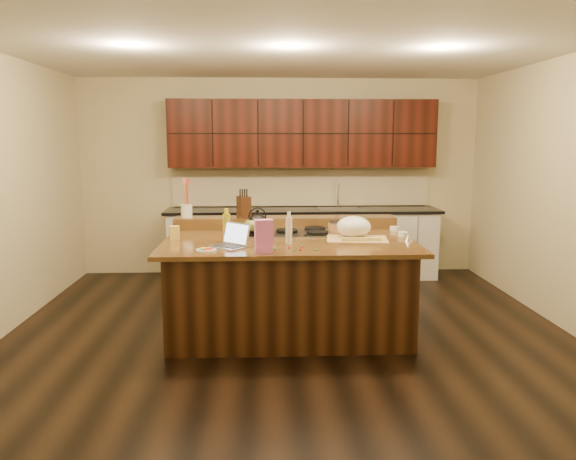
{
  "coord_description": "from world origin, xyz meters",
  "views": [
    {
      "loc": [
        -0.25,
        -5.37,
        1.89
      ],
      "look_at": [
        0.0,
        0.05,
        1.0
      ],
      "focal_mm": 35.0,
      "sensor_mm": 36.0,
      "label": 1
    }
  ],
  "objects": [
    {
      "name": "ramekin_c",
      "position": [
        1.15,
        0.45,
        0.94
      ],
      "size": [
        0.11,
        0.11,
        0.04
      ],
      "primitive_type": "cylinder",
      "rotation": [
        0.0,
        0.0,
        -0.07
      ],
      "color": "white",
      "rests_on": "island"
    },
    {
      "name": "knife_block",
      "position": [
        -0.45,
        0.7,
        1.15
      ],
      "size": [
        0.17,
        0.21,
        0.23
      ],
      "primitive_type": "cube",
      "rotation": [
        0.0,
        0.0,
        0.33
      ],
      "color": "black",
      "rests_on": "back_ledge"
    },
    {
      "name": "package_box",
      "position": [
        -1.1,
        0.03,
        0.99
      ],
      "size": [
        0.11,
        0.09,
        0.13
      ],
      "primitive_type": "cube",
      "rotation": [
        0.0,
        0.0,
        0.33
      ],
      "color": "#E2C14F",
      "rests_on": "island"
    },
    {
      "name": "gumdrop_8",
      "position": [
        0.08,
        -0.59,
        0.93
      ],
      "size": [
        0.02,
        0.02,
        0.02
      ],
      "primitive_type": "ellipsoid",
      "color": "red",
      "rests_on": "island"
    },
    {
      "name": "room",
      "position": [
        0.0,
        0.0,
        1.35
      ],
      "size": [
        5.52,
        5.02,
        2.72
      ],
      "color": "black",
      "rests_on": "ground"
    },
    {
      "name": "oil_bottle",
      "position": [
        -0.59,
        -0.14,
        1.06
      ],
      "size": [
        0.08,
        0.08,
        0.27
      ],
      "primitive_type": "cylinder",
      "rotation": [
        0.0,
        0.0,
        0.1
      ],
      "color": "gold",
      "rests_on": "island"
    },
    {
      "name": "ramekin_a",
      "position": [
        1.15,
        0.09,
        0.94
      ],
      "size": [
        0.11,
        0.11,
        0.04
      ],
      "primitive_type": "cylinder",
      "rotation": [
        0.0,
        0.0,
        -0.09
      ],
      "color": "white",
      "rests_on": "island"
    },
    {
      "name": "wooden_tray",
      "position": [
        0.63,
        -0.09,
        1.02
      ],
      "size": [
        0.61,
        0.49,
        0.23
      ],
      "rotation": [
        0.0,
        0.0,
        -0.12
      ],
      "color": "tan",
      "rests_on": "island"
    },
    {
      "name": "gumdrop_3",
      "position": [
        0.11,
        -0.39,
        0.93
      ],
      "size": [
        0.02,
        0.02,
        0.02
      ],
      "primitive_type": "ellipsoid",
      "color": "#198C26",
      "rests_on": "island"
    },
    {
      "name": "utensil_crock",
      "position": [
        -1.07,
        0.7,
        1.11
      ],
      "size": [
        0.14,
        0.14,
        0.14
      ],
      "primitive_type": "cylinder",
      "rotation": [
        0.0,
        0.0,
        -0.21
      ],
      "color": "white",
      "rests_on": "back_ledge"
    },
    {
      "name": "gumdrop_5",
      "position": [
        0.21,
        -0.6,
        0.93
      ],
      "size": [
        0.02,
        0.02,
        0.02
      ],
      "primitive_type": "ellipsoid",
      "color": "#198C26",
      "rests_on": "island"
    },
    {
      "name": "back_ledge",
      "position": [
        0.0,
        0.7,
        0.98
      ],
      "size": [
        2.4,
        0.3,
        0.12
      ],
      "primitive_type": "cube",
      "color": "black",
      "rests_on": "island"
    },
    {
      "name": "green_bowl",
      "position": [
        -0.3,
        0.17,
        1.04
      ],
      "size": [
        0.32,
        0.32,
        0.15
      ],
      "primitive_type": "ellipsoid",
      "rotation": [
        0.0,
        0.0,
        -0.24
      ],
      "color": "olive",
      "rests_on": "cooktop"
    },
    {
      "name": "back_counter",
      "position": [
        0.3,
        2.23,
        0.98
      ],
      "size": [
        3.7,
        0.66,
        2.4
      ],
      "color": "silver",
      "rests_on": "ground"
    },
    {
      "name": "gumdrop_7",
      "position": [
        -0.14,
        -0.53,
        0.93
      ],
      "size": [
        0.02,
        0.02,
        0.02
      ],
      "primitive_type": "ellipsoid",
      "color": "#198C26",
      "rests_on": "island"
    },
    {
      "name": "kitchen_timer",
      "position": [
        1.13,
        -0.18,
        0.96
      ],
      "size": [
        0.08,
        0.08,
        0.07
      ],
      "primitive_type": "cone",
      "rotation": [
        0.0,
        0.0,
        0.0
      ],
      "color": "silver",
      "rests_on": "island"
    },
    {
      "name": "laptop",
      "position": [
        -0.53,
        -0.38,
        0.98
      ],
      "size": [
        0.39,
        0.39,
        0.21
      ],
      "rotation": [
        0.0,
        0.0,
        -0.76
      ],
      "color": "#B7B7BC",
      "rests_on": "island"
    },
    {
      "name": "gumdrop_1",
      "position": [
        0.03,
        -0.6,
        0.93
      ],
      "size": [
        0.02,
        0.02,
        0.02
      ],
      "primitive_type": "ellipsoid",
      "color": "#198C26",
      "rests_on": "island"
    },
    {
      "name": "cooktop",
      "position": [
        0.0,
        0.3,
        0.94
      ],
      "size": [
        0.92,
        0.52,
        0.05
      ],
      "color": "gray",
      "rests_on": "island"
    },
    {
      "name": "vinegar_bottle",
      "position": [
        -0.0,
        -0.24,
        1.04
      ],
      "size": [
        0.08,
        0.08,
        0.25
      ],
      "primitive_type": "cylinder",
      "rotation": [
        0.0,
        0.0,
        0.31
      ],
      "color": "silver",
      "rests_on": "island"
    },
    {
      "name": "island",
      "position": [
        0.0,
        0.0,
        0.46
      ],
      "size": [
        2.4,
        1.6,
        0.92
      ],
      "color": "black",
      "rests_on": "ground"
    },
    {
      "name": "pink_bag",
      "position": [
        -0.24,
        -0.65,
        1.06
      ],
      "size": [
        0.16,
        0.11,
        0.29
      ],
      "primitive_type": "cube",
      "rotation": [
        0.0,
        0.0,
        0.16
      ],
      "color": "#EE70CB",
      "rests_on": "island"
    },
    {
      "name": "candy_plate",
      "position": [
        -0.74,
        -0.55,
        0.93
      ],
      "size": [
        0.24,
        0.24,
        0.01
      ],
      "primitive_type": "cylinder",
      "rotation": [
        0.0,
        0.0,
        0.39
      ],
      "color": "white",
      "rests_on": "island"
    },
    {
      "name": "gumdrop_2",
      "position": [
        -0.25,
        -0.56,
        0.93
      ],
      "size": [
        0.02,
        0.02,
        0.02
      ],
      "primitive_type": "ellipsoid",
      "color": "red",
      "rests_on": "island"
    },
    {
      "name": "gumdrop_4",
      "position": [
        -0.23,
        -0.57,
        0.93
      ],
      "size": [
        0.02,
        0.02,
        0.02
      ],
      "primitive_type": "ellipsoid",
      "color": "red",
      "rests_on": "island"
    },
    {
      "name": "strainer_bowl",
      "position": [
        0.56,
        0.43,
        0.97
      ],
      "size": [
        0.25,
        0.25,
        0.09
      ],
      "primitive_type": "cylinder",
      "rotation": [
        0.0,
        0.0,
        -0.03
      ],
      "color": "#996B3F",
      "rests_on": "island"
    },
    {
      "name": "gumdrop_0",
      "position": [
        0.1,
        -0.47,
        0.93
      ],
      "size": [
        0.02,
        0.02,
        0.02
      ],
      "primitive_type": "ellipsoid",
      "color": "red",
      "rests_on": "island"
    },
    {
      "name": "gumdrop_6",
      "position": [
        -0.01,
        -0.48,
        0.93
      ],
      "size": [
        0.02,
        0.02,
        0.02
      ],
      "primitive_type": "ellipsoid",
      "color": "red",
      "rests_on": "island"
    },
    {
      "name": "ramekin_b",
      "position": [
        0.65,
        0.06,
        0.94
      ],
      "size": [
        0.12,
        0.12,
        0.04
      ],
      "primitive_type": "cylinder",
      "rotation": [
        0.0,
        0.0,
        -0.29
      ],
      "color": "white",
      "rests_on": "island"
    },
    {
      "name": "kettle",
      "position": [
        -0.3,
        0.17,
        1.06
      ],
      "size": [
        0.25,
        0.25,
        0.18
      ],
      "primitive_type": "ellipsoid",
      "rotation": [
        0.0,
        0.0,
        0.28
      ],
      "color": "black",
      "rests_on": "cooktop"
    }
  ]
}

